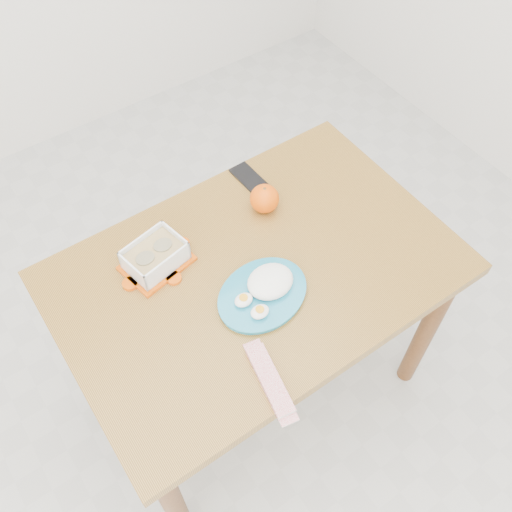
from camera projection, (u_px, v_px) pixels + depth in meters
ground at (234, 404)px, 2.13m from camera, size 3.50×3.50×0.00m
dining_table at (256, 290)px, 1.66m from camera, size 1.09×0.73×0.75m
food_container at (155, 257)px, 1.55m from camera, size 0.20×0.17×0.08m
orange_fruit at (264, 199)px, 1.67m from camera, size 0.09×0.09×0.09m
rice_plate at (265, 289)px, 1.51m from camera, size 0.30×0.30×0.07m
candy_bar at (270, 380)px, 1.37m from camera, size 0.08×0.20×0.02m
smartphone at (248, 177)px, 1.77m from camera, size 0.07×0.13×0.01m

